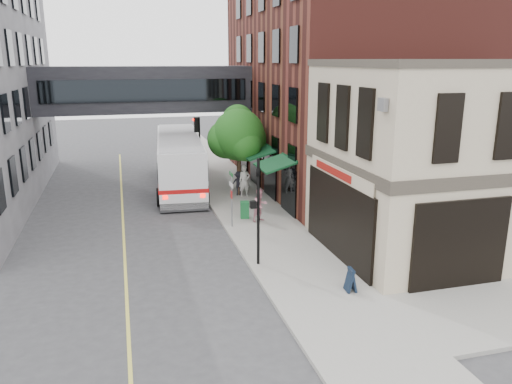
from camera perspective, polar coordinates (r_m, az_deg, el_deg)
ground at (r=19.33m, az=0.71°, el=-10.96°), size 120.00×120.00×0.00m
sidewalk_main at (r=32.55m, az=-2.69°, el=0.02°), size 4.00×60.00×0.15m
corner_building at (r=23.62m, az=20.78°, el=3.64°), size 10.19×8.12×8.45m
brick_building at (r=35.02m, az=9.94°, el=12.33°), size 13.76×18.00×14.00m
skyway_bridge at (r=34.81m, az=-12.53°, el=11.39°), size 14.00×3.18×3.00m
traffic_signal_near at (r=20.17m, az=0.18°, el=-0.78°), size 0.44×0.22×4.60m
traffic_signal_far at (r=34.47m, az=-6.70°, el=6.31°), size 0.53×0.28×4.50m
street_sign_pole at (r=25.13m, az=-2.81°, el=-0.10°), size 0.08×0.75×3.00m
street_tree at (r=31.07m, az=-2.11°, el=6.53°), size 3.80×3.20×5.60m
lane_marking at (r=28.01m, az=-14.97°, el=-3.12°), size 0.12×40.00×0.01m
bus at (r=34.22m, az=-8.77°, el=3.75°), size 3.88×12.87×3.41m
pedestrian_a at (r=31.03m, az=-1.33°, el=1.28°), size 0.72×0.48×1.94m
pedestrian_b at (r=26.20m, az=0.47°, el=-1.51°), size 1.03×0.92×1.75m
pedestrian_c at (r=31.28m, az=-2.00°, el=0.99°), size 1.09×0.78×1.53m
newspaper_box at (r=26.84m, az=-1.30°, el=-2.04°), size 0.53×0.49×0.92m
sandwich_board at (r=18.95m, az=10.78°, el=-9.82°), size 0.36×0.52×0.89m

